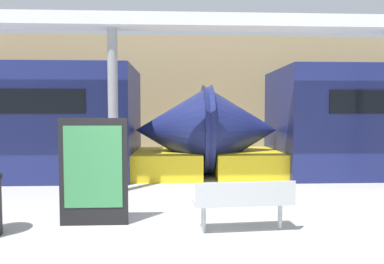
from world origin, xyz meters
name	(u,v)px	position (x,y,z in m)	size (l,w,h in m)	color
ground_plane	(173,261)	(0.00, 0.00, 0.00)	(60.00, 60.00, 0.00)	#B2AFA8
station_wall	(176,97)	(0.00, 10.18, 2.50)	(56.00, 0.20, 5.00)	tan
bench_near	(244,200)	(1.05, 0.99, 0.49)	(1.54, 0.56, 0.79)	#ADB2B7
poster_board	(94,171)	(-1.29, 1.42, 0.87)	(1.08, 0.07, 1.73)	black
support_column_near	(113,111)	(-1.39, 3.67, 1.85)	(0.22, 0.22, 3.70)	gray
canopy_beam	(112,21)	(-1.39, 3.67, 3.84)	(28.00, 0.60, 0.28)	silver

